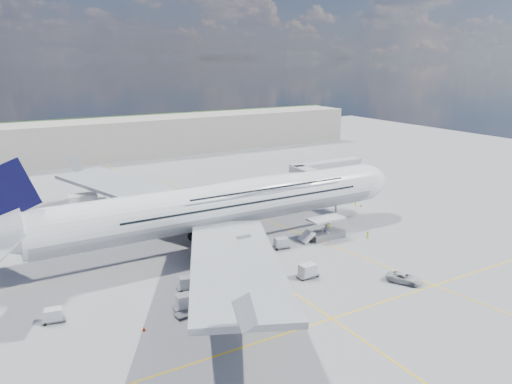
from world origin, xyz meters
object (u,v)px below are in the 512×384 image
baggage_tug (217,281)px  cone_nose (361,205)px  crew_van (329,224)px  cone_wing_right_inner (268,281)px  dolly_row_a (188,283)px  crew_loader (368,235)px  dolly_nose_near (281,243)px  crew_nose (356,202)px  cargo_loader (325,231)px  dolly_row_b (186,313)px  jet_bridge (322,172)px  cone_wing_right_outer (144,329)px  crew_wing (218,301)px  catering_truck_outer (87,205)px  cone_wing_left_outer (111,210)px  service_van (404,278)px  crew_tug (234,302)px  airliner (222,204)px  catering_truck_inner (189,217)px  dolly_back (53,315)px  dolly_nose_far (308,271)px  cone_wing_left_inner (152,218)px  dolly_row_c (186,301)px

baggage_tug → cone_nose: baggage_tug is taller
crew_van → cone_wing_right_inner: bearing=106.0°
dolly_row_a → crew_loader: 34.98m
dolly_nose_near → crew_nose: 30.35m
cargo_loader → dolly_row_b: cargo_loader is taller
jet_bridge → cone_wing_right_outer: jet_bridge is taller
crew_wing → cone_wing_right_inner: 9.64m
catering_truck_outer → crew_nose: catering_truck_outer is taller
baggage_tug → catering_truck_outer: size_ratio=0.36×
crew_nose → crew_van: crew_nose is taller
crew_loader → crew_van: size_ratio=0.86×
dolly_row_b → cone_wing_left_outer: (3.46, 48.51, -0.03)m
dolly_row_b → dolly_nose_near: bearing=24.1°
dolly_row_a → cone_nose: 50.87m
jet_bridge → dolly_nose_near: size_ratio=6.00×
service_van → crew_tug: (-24.38, 5.20, 0.30)m
crew_tug → cone_wing_left_outer: 50.21m
dolly_row_b → crew_loader: 38.90m
airliner → cone_wing_right_inner: bearing=-95.7°
crew_nose → cone_wing_right_inner: bearing=-173.6°
catering_truck_inner → crew_loader: catering_truck_inner is taller
dolly_back → dolly_nose_near: 37.24m
jet_bridge → dolly_nose_far: (-25.36, -29.88, -5.77)m
catering_truck_outer → cone_nose: catering_truck_outer is taller
cargo_loader → cone_nose: cargo_loader is taller
dolly_back → baggage_tug: bearing=7.2°
baggage_tug → cargo_loader: bearing=17.0°
cargo_loader → dolly_back: cargo_loader is taller
dolly_nose_near → crew_nose: size_ratio=1.75×
catering_truck_outer → cone_wing_right_inner: catering_truck_outer is taller
crew_wing → cone_wing_left_outer: bearing=15.8°
dolly_back → crew_loader: 52.19m
jet_bridge → cone_wing_right_inner: bearing=-137.6°
dolly_nose_far → crew_wing: bearing=-176.7°
crew_nose → cone_nose: 1.44m
dolly_back → cargo_loader: bearing=18.5°
cone_wing_left_inner → cone_wing_right_inner: bearing=-82.8°
dolly_row_c → cone_wing_right_outer: 6.67m
jet_bridge → service_van: bearing=-110.9°
dolly_row_b → crew_tug: (5.84, -1.63, 0.67)m
crew_nose → dolly_row_a: bearing=176.4°
dolly_row_a → baggage_tug: size_ratio=1.21×
crew_wing → airliner: bearing=-13.3°
crew_nose → crew_tug: size_ratio=0.91×
dolly_row_c → crew_van: (35.01, 15.35, -0.24)m
catering_truck_outer → service_van: catering_truck_outer is taller
dolly_row_c → baggage_tug: dolly_row_c is taller
airliner → catering_truck_inner: bearing=98.0°
airliner → cargo_loader: (16.56, -7.11, -5.62)m
dolly_row_c → dolly_nose_near: bearing=34.2°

